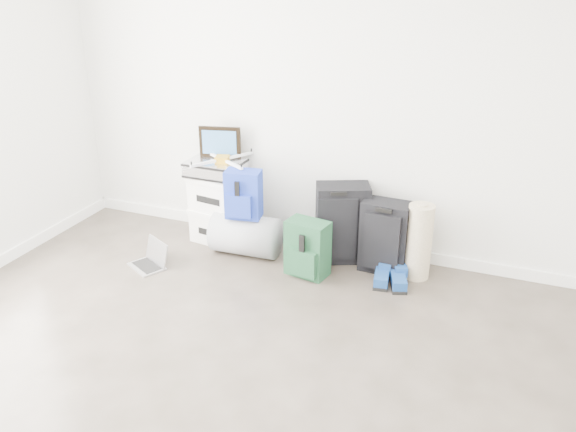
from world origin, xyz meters
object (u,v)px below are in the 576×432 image
at_px(boxes_stack, 218,208).
at_px(duffel_bag, 246,235).
at_px(laptop, 151,260).
at_px(briefcase, 216,168).
at_px(carry_on, 385,237).
at_px(large_suitcase, 342,223).

relative_size(boxes_stack, duffel_bag, 1.08).
bearing_deg(laptop, briefcase, 94.50).
distance_m(boxes_stack, duffel_bag, 0.41).
bearing_deg(carry_on, boxes_stack, -178.77).
bearing_deg(boxes_stack, duffel_bag, -16.85).
xyz_separation_m(duffel_bag, carry_on, (1.18, 0.14, 0.12)).
relative_size(boxes_stack, carry_on, 1.03).
height_order(duffel_bag, laptop, duffel_bag).
bearing_deg(briefcase, boxes_stack, -179.17).
bearing_deg(boxes_stack, large_suitcase, 9.74).
height_order(large_suitcase, laptop, large_suitcase).
height_order(carry_on, laptop, carry_on).
bearing_deg(large_suitcase, duffel_bag, 170.50).
distance_m(large_suitcase, carry_on, 0.39).
distance_m(briefcase, laptop, 0.97).
distance_m(briefcase, duffel_bag, 0.64).
bearing_deg(briefcase, duffel_bag, -23.99).
bearing_deg(duffel_bag, carry_on, 4.41).
relative_size(large_suitcase, laptop, 1.82).
distance_m(boxes_stack, large_suitcase, 1.15).
xyz_separation_m(large_suitcase, laptop, (-1.44, -0.70, -0.28)).
xyz_separation_m(boxes_stack, laptop, (-0.29, -0.67, -0.26)).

